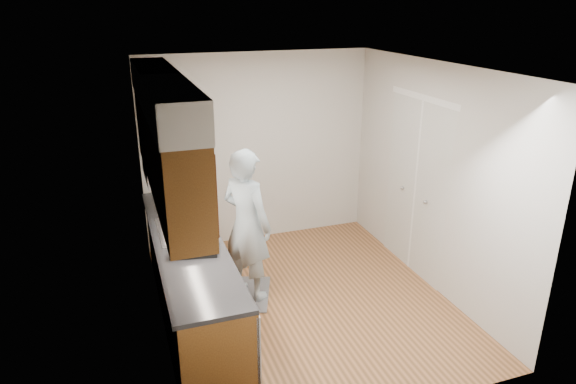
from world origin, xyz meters
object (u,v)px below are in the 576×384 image
at_px(steel_can, 181,203).
at_px(person, 247,215).
at_px(dish_rack, 194,247).
at_px(soap_bottle_b, 196,201).
at_px(soap_bottle_a, 180,202).

bearing_deg(steel_can, person, -38.86).
xyz_separation_m(person, dish_rack, (-0.65, -0.60, 0.01)).
xyz_separation_m(person, steel_can, (-0.61, 0.49, 0.04)).
bearing_deg(dish_rack, soap_bottle_b, 90.52).
bearing_deg(soap_bottle_a, person, -22.42).
relative_size(steel_can, dish_rack, 0.29).
distance_m(person, dish_rack, 0.88).
xyz_separation_m(soap_bottle_a, steel_can, (0.04, 0.23, -0.09)).
relative_size(person, soap_bottle_a, 6.26).
distance_m(soap_bottle_b, dish_rack, 1.01).
relative_size(person, soap_bottle_b, 9.59).
relative_size(soap_bottle_a, dish_rack, 0.74).
height_order(soap_bottle_a, steel_can, soap_bottle_a).
bearing_deg(soap_bottle_b, person, -39.96).
bearing_deg(person, steel_can, 16.43).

